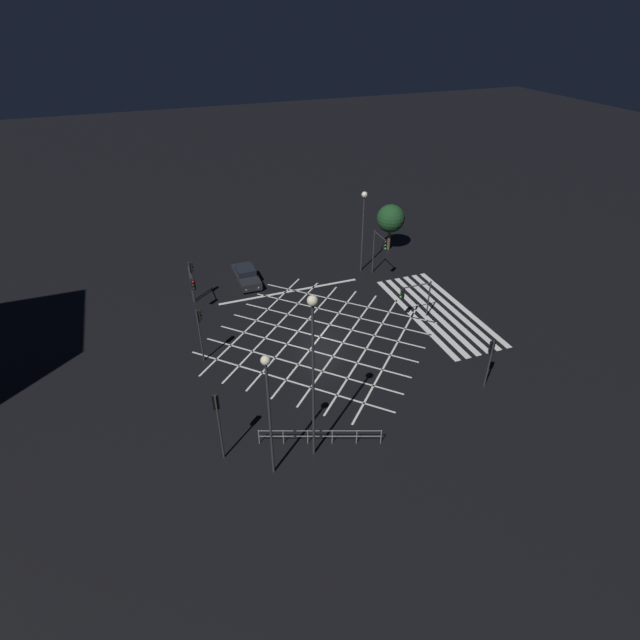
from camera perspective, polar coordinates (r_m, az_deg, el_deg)
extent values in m
plane|color=black|center=(38.34, 0.00, -1.94)|extent=(200.00, 200.00, 0.00)
cube|color=silver|center=(41.48, 10.68, 0.39)|extent=(12.71, 0.50, 0.01)
cube|color=silver|center=(41.91, 11.75, 0.63)|extent=(12.71, 0.50, 0.01)
cube|color=silver|center=(42.35, 12.79, 0.85)|extent=(12.71, 0.50, 0.01)
cube|color=silver|center=(42.81, 13.81, 1.08)|extent=(12.71, 0.50, 0.01)
cube|color=silver|center=(43.28, 14.81, 1.29)|extent=(12.71, 0.50, 0.01)
cube|color=silver|center=(43.76, 15.78, 1.51)|extent=(12.71, 0.50, 0.01)
cube|color=silver|center=(42.73, 3.12, 2.01)|extent=(11.08, 11.08, 0.01)
cube|color=silver|center=(36.82, 8.06, -3.98)|extent=(11.08, 11.08, 0.01)
cube|color=silver|center=(41.23, 2.15, 0.79)|extent=(11.08, 11.08, 0.01)
cube|color=silver|center=(37.24, 5.30, -3.29)|extent=(11.08, 11.08, 0.01)
cube|color=silver|center=(39.77, 1.12, -0.52)|extent=(11.08, 11.08, 0.01)
cube|color=silver|center=(37.75, 2.61, -2.61)|extent=(11.08, 11.08, 0.01)
cube|color=silver|center=(38.34, 0.00, -1.94)|extent=(11.08, 11.08, 0.01)
cube|color=silver|center=(38.34, 0.00, -1.94)|extent=(11.08, 11.08, 0.01)
cube|color=silver|center=(36.95, -1.20, -3.46)|extent=(11.08, 11.08, 0.01)
cube|color=silver|center=(39.02, -2.52, -1.29)|extent=(11.08, 11.08, 0.01)
cube|color=silver|center=(35.61, -2.50, -5.09)|extent=(11.08, 11.08, 0.01)
cube|color=silver|center=(39.77, -4.95, -0.66)|extent=(11.08, 11.08, 0.01)
cube|color=silver|center=(34.32, -3.91, -6.85)|extent=(11.08, 11.08, 0.01)
cube|color=silver|center=(40.60, -7.29, -0.05)|extent=(11.08, 11.08, 0.01)
cube|color=silver|center=(44.41, -3.46, 3.29)|extent=(0.30, 12.71, 0.01)
cylinder|color=#2D2D30|center=(46.82, 6.12, 7.77)|extent=(0.11, 0.11, 4.32)
cylinder|color=#2D2D30|center=(45.16, 6.86, 9.55)|extent=(2.08, 0.09, 0.09)
cube|color=black|center=(44.51, 7.42, 8.51)|extent=(0.16, 0.28, 0.90)
sphere|color=black|center=(44.29, 7.51, 8.80)|extent=(0.18, 0.18, 0.18)
sphere|color=black|center=(44.42, 7.49, 8.45)|extent=(0.18, 0.18, 0.18)
sphere|color=green|center=(44.54, 7.46, 8.10)|extent=(0.18, 0.18, 0.18)
cube|color=black|center=(44.58, 7.37, 8.55)|extent=(0.02, 0.36, 0.98)
cylinder|color=#2D2D30|center=(43.14, -14.45, 4.17)|extent=(0.11, 0.11, 3.80)
cube|color=black|center=(42.52, -14.53, 5.85)|extent=(0.28, 0.16, 0.90)
sphere|color=black|center=(42.40, -14.43, 6.24)|extent=(0.18, 0.18, 0.18)
sphere|color=black|center=(42.53, -14.38, 5.88)|extent=(0.18, 0.18, 0.18)
sphere|color=green|center=(42.66, -14.32, 5.52)|extent=(0.18, 0.18, 0.18)
cube|color=black|center=(42.51, -14.65, 5.83)|extent=(0.36, 0.02, 0.98)
cylinder|color=#2D2D30|center=(43.50, -14.53, 4.02)|extent=(0.11, 0.11, 3.29)
cylinder|color=#2D2D30|center=(41.85, -14.59, 5.14)|extent=(2.17, 0.09, 0.09)
cube|color=black|center=(41.09, -14.29, 3.94)|extent=(0.16, 0.28, 0.90)
sphere|color=red|center=(40.85, -14.32, 4.23)|extent=(0.18, 0.18, 0.18)
sphere|color=black|center=(40.99, -14.26, 3.87)|extent=(0.18, 0.18, 0.18)
sphere|color=black|center=(41.14, -14.21, 3.50)|extent=(0.18, 0.18, 0.18)
cube|color=black|center=(41.17, -14.30, 3.99)|extent=(0.02, 0.36, 0.98)
cylinder|color=#2D2D30|center=(35.69, -13.53, -1.79)|extent=(0.11, 0.11, 4.26)
cube|color=black|center=(34.83, -13.66, 0.46)|extent=(0.28, 0.16, 0.90)
sphere|color=black|center=(34.68, -13.54, 0.92)|extent=(0.18, 0.18, 0.18)
sphere|color=black|center=(34.83, -13.48, 0.50)|extent=(0.18, 0.18, 0.18)
sphere|color=green|center=(34.99, -13.42, 0.08)|extent=(0.18, 0.18, 0.18)
cube|color=black|center=(34.82, -13.80, 0.44)|extent=(0.36, 0.02, 0.98)
cylinder|color=#2D2D30|center=(34.38, 18.75, -4.86)|extent=(0.11, 0.11, 3.69)
cube|color=black|center=(33.69, 19.01, -2.92)|extent=(0.16, 0.28, 0.90)
sphere|color=red|center=(33.60, 18.99, -2.40)|extent=(0.18, 0.18, 0.18)
sphere|color=black|center=(33.76, 18.90, -2.82)|extent=(0.18, 0.18, 0.18)
sphere|color=black|center=(33.93, 18.81, -3.23)|extent=(0.18, 0.18, 0.18)
cube|color=black|center=(33.64, 19.10, -3.00)|extent=(0.02, 0.36, 0.98)
cylinder|color=#2D2D30|center=(40.99, 12.31, 2.39)|extent=(0.11, 0.11, 3.21)
cylinder|color=#2D2D30|center=(39.68, 11.02, 3.89)|extent=(0.09, 2.49, 0.09)
cube|color=black|center=(39.31, 9.39, 3.02)|extent=(0.28, 0.16, 0.90)
sphere|color=black|center=(39.11, 9.28, 3.38)|extent=(0.18, 0.18, 0.18)
sphere|color=black|center=(39.26, 9.25, 3.00)|extent=(0.18, 0.18, 0.18)
sphere|color=green|center=(39.41, 9.21, 2.62)|extent=(0.18, 0.18, 0.18)
cube|color=black|center=(39.35, 9.50, 3.04)|extent=(0.36, 0.02, 0.98)
cylinder|color=#2D2D30|center=(28.21, -11.38, -12.00)|extent=(0.11, 0.11, 4.59)
cube|color=black|center=(27.09, -11.85, -9.11)|extent=(0.16, 0.28, 0.90)
sphere|color=red|center=(26.98, -11.97, -8.48)|extent=(0.18, 0.18, 0.18)
sphere|color=black|center=(27.18, -11.89, -8.96)|extent=(0.18, 0.18, 0.18)
sphere|color=black|center=(27.37, -11.82, -9.43)|extent=(0.18, 0.18, 0.18)
cube|color=black|center=(27.02, -11.82, -9.23)|extent=(0.02, 0.36, 0.98)
cylinder|color=#2D2D30|center=(46.49, 4.88, 9.65)|extent=(0.14, 0.14, 7.28)
sphere|color=#F4EAC6|center=(45.13, 5.11, 14.08)|extent=(0.54, 0.54, 0.54)
cylinder|color=#2D2D30|center=(26.06, -0.77, -7.57)|extent=(0.14, 0.14, 9.99)
sphere|color=#F4EAC6|center=(23.05, -0.86, 2.23)|extent=(0.54, 0.54, 0.54)
cylinder|color=#2D2D30|center=(26.04, -5.73, -11.46)|extent=(0.14, 0.14, 7.55)
sphere|color=#F4EAC6|center=(23.47, -6.25, -4.60)|extent=(0.49, 0.49, 0.49)
cylinder|color=brown|center=(52.21, 7.89, 9.17)|extent=(0.31, 0.31, 2.30)
sphere|color=#19421E|center=(51.38, 8.08, 11.42)|extent=(2.80, 2.80, 2.80)
cube|color=black|center=(46.10, -8.43, 4.91)|extent=(4.59, 1.81, 0.68)
cube|color=black|center=(45.92, -8.53, 5.64)|extent=(1.93, 1.60, 0.54)
sphere|color=white|center=(44.29, -7.04, 3.71)|extent=(0.16, 0.16, 0.16)
sphere|color=white|center=(44.09, -8.45, 3.45)|extent=(0.16, 0.16, 0.16)
cylinder|color=black|center=(45.12, -7.01, 4.06)|extent=(0.64, 0.20, 0.64)
cylinder|color=black|center=(44.84, -8.96, 3.69)|extent=(0.64, 0.20, 0.64)
cylinder|color=black|center=(47.58, -7.89, 5.59)|extent=(0.64, 0.20, 0.64)
cylinder|color=black|center=(47.31, -9.74, 5.26)|extent=(0.64, 0.20, 0.64)
cylinder|color=#9EA0A5|center=(29.88, -7.00, -13.12)|extent=(0.05, 0.05, 1.05)
cylinder|color=#9EA0A5|center=(29.75, -4.21, -13.18)|extent=(0.05, 0.05, 1.05)
cylinder|color=#9EA0A5|center=(29.68, -1.41, -13.21)|extent=(0.05, 0.05, 1.05)
cylinder|color=#9EA0A5|center=(29.68, 1.41, -13.21)|extent=(0.05, 0.05, 1.05)
cylinder|color=#9EA0A5|center=(29.75, 4.21, -13.18)|extent=(0.05, 0.05, 1.05)
cylinder|color=#9EA0A5|center=(29.88, 7.00, -13.12)|extent=(0.05, 0.05, 1.05)
cylinder|color=#9EA0A5|center=(29.32, 0.00, -12.56)|extent=(2.54, 6.64, 0.04)
cylinder|color=#9EA0A5|center=(29.63, 0.00, -13.14)|extent=(2.54, 6.64, 0.04)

